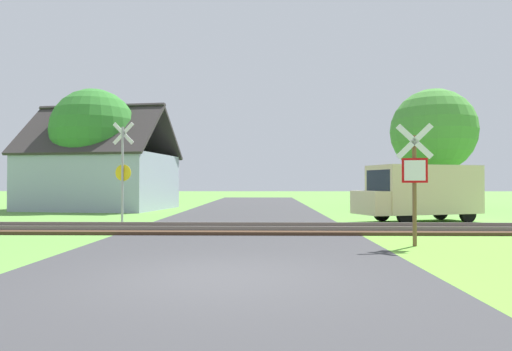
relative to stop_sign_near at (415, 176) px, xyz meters
name	(u,v)px	position (x,y,z in m)	size (l,w,h in m)	color
ground_plane	(214,277)	(-4.45, -3.73, -1.71)	(160.00, 160.00, 0.00)	#5B933D
road_asphalt	(225,257)	(-4.45, -1.73, -1.70)	(7.27, 80.00, 0.01)	#38383A
rail_track	(240,229)	(-4.45, 3.50, -1.65)	(60.00, 2.60, 0.22)	#422D1E
stop_sign_near	(415,176)	(0.00, 0.00, 0.00)	(0.87, 0.21, 2.99)	brown
crossing_sign_far	(123,167)	(-9.15, 6.35, 0.46)	(0.87, 0.19, 3.91)	#9E9EA5
house	(101,178)	(-13.35, 15.55, 0.12)	(8.69, 7.67, 6.19)	#99A3B7
tree_far	(433,131)	(6.76, 17.22, 3.04)	(5.20, 5.20, 7.37)	#513823
tree_left	(94,131)	(-13.45, 14.66, 2.79)	(4.84, 4.84, 6.92)	#513823
mail_truck	(420,191)	(2.51, 7.08, -0.47)	(5.24, 3.34, 2.24)	beige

